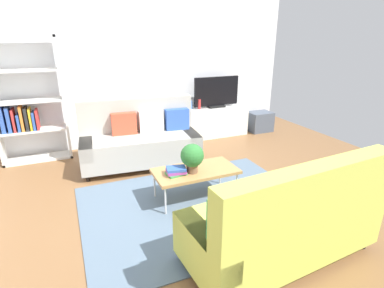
# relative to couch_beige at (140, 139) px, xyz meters

# --- Properties ---
(ground_plane) EXTENTS (7.68, 7.68, 0.00)m
(ground_plane) POSITION_rel_couch_beige_xyz_m (0.31, -1.56, -0.45)
(ground_plane) COLOR brown
(wall_far) EXTENTS (6.40, 0.12, 2.90)m
(wall_far) POSITION_rel_couch_beige_xyz_m (0.31, 1.24, 1.00)
(wall_far) COLOR silver
(wall_far) RESTS_ON ground_plane
(area_rug) EXTENTS (2.90, 2.20, 0.01)m
(area_rug) POSITION_rel_couch_beige_xyz_m (0.33, -1.62, -0.45)
(area_rug) COLOR slate
(area_rug) RESTS_ON ground_plane
(couch_beige) EXTENTS (1.97, 1.01, 1.10)m
(couch_beige) POSITION_rel_couch_beige_xyz_m (0.00, 0.00, 0.00)
(couch_beige) COLOR #B2ADA3
(couch_beige) RESTS_ON ground_plane
(couch_green) EXTENTS (1.96, 0.97, 1.10)m
(couch_green) POSITION_rel_couch_beige_xyz_m (0.67, -2.84, -0.01)
(couch_green) COLOR #C1CC51
(couch_green) RESTS_ON ground_plane
(coffee_table) EXTENTS (1.10, 0.56, 0.42)m
(coffee_table) POSITION_rel_couch_beige_xyz_m (0.38, -1.42, -0.06)
(coffee_table) COLOR #B7844C
(coffee_table) RESTS_ON ground_plane
(tv_console) EXTENTS (1.40, 0.44, 0.64)m
(tv_console) POSITION_rel_couch_beige_xyz_m (1.87, 0.90, -0.13)
(tv_console) COLOR silver
(tv_console) RESTS_ON ground_plane
(tv) EXTENTS (1.00, 0.20, 0.64)m
(tv) POSITION_rel_couch_beige_xyz_m (1.87, 0.88, 0.50)
(tv) COLOR black
(tv) RESTS_ON tv_console
(bookshelf) EXTENTS (1.10, 0.36, 2.10)m
(bookshelf) POSITION_rel_couch_beige_xyz_m (-1.68, 0.92, 0.52)
(bookshelf) COLOR white
(bookshelf) RESTS_ON ground_plane
(storage_trunk) EXTENTS (0.52, 0.40, 0.44)m
(storage_trunk) POSITION_rel_couch_beige_xyz_m (2.97, 0.80, -0.23)
(storage_trunk) COLOR #4C5666
(storage_trunk) RESTS_ON ground_plane
(potted_plant) EXTENTS (0.30, 0.30, 0.38)m
(potted_plant) POSITION_rel_couch_beige_xyz_m (0.31, -1.47, 0.19)
(potted_plant) COLOR brown
(potted_plant) RESTS_ON coffee_table
(table_book_0) EXTENTS (0.26, 0.21, 0.03)m
(table_book_0) POSITION_rel_couch_beige_xyz_m (0.10, -1.45, -0.02)
(table_book_0) COLOR #3F8C4C
(table_book_0) RESTS_ON coffee_table
(table_book_1) EXTENTS (0.26, 0.21, 0.04)m
(table_book_1) POSITION_rel_couch_beige_xyz_m (0.10, -1.45, 0.01)
(table_book_1) COLOR purple
(table_book_1) RESTS_ON table_book_0
(table_book_2) EXTENTS (0.27, 0.23, 0.03)m
(table_book_2) POSITION_rel_couch_beige_xyz_m (0.10, -1.45, 0.05)
(table_book_2) COLOR #3359B2
(table_book_2) RESTS_ON table_book_1
(vase_0) EXTENTS (0.12, 0.12, 0.18)m
(vase_0) POSITION_rel_couch_beige_xyz_m (1.29, 0.95, 0.28)
(vase_0) COLOR #4C72B2
(vase_0) RESTS_ON tv_console
(bottle_0) EXTENTS (0.06, 0.06, 0.21)m
(bottle_0) POSITION_rel_couch_beige_xyz_m (1.47, 0.86, 0.29)
(bottle_0) COLOR red
(bottle_0) RESTS_ON tv_console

